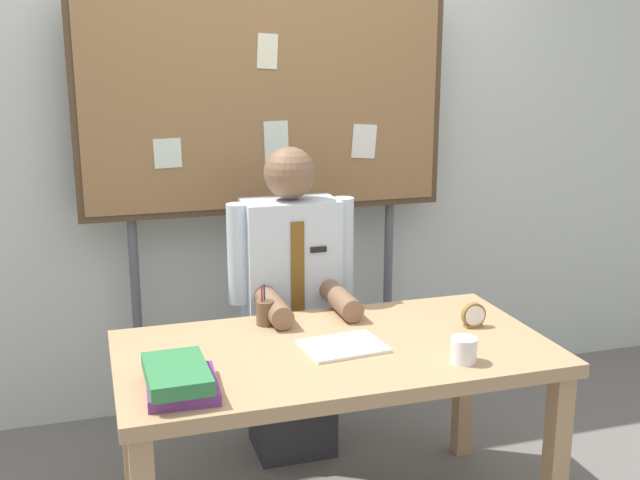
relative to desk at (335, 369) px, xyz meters
name	(u,v)px	position (x,y,z in m)	size (l,w,h in m)	color
back_wall	(258,136)	(0.00, 1.21, 0.72)	(6.40, 0.08, 2.70)	silver
desk	(335,369)	(0.00, 0.00, 0.00)	(1.55, 0.81, 0.72)	tan
person	(292,315)	(0.00, 0.60, 0.00)	(0.55, 0.56, 1.37)	#2D2D33
bulletin_board	(267,109)	(0.00, 1.00, 0.86)	(1.72, 0.09, 2.02)	#4C3823
book_stack	(179,379)	(-0.58, -0.21, 0.13)	(0.23, 0.30, 0.09)	#72337F
open_notebook	(343,346)	(0.02, -0.02, 0.09)	(0.28, 0.22, 0.01)	white
desk_clock	(474,316)	(0.57, 0.03, 0.13)	(0.10, 0.04, 0.10)	olive
coffee_mug	(464,350)	(0.37, -0.26, 0.13)	(0.09, 0.09, 0.09)	white
pen_holder	(265,313)	(-0.19, 0.30, 0.14)	(0.07, 0.07, 0.16)	brown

